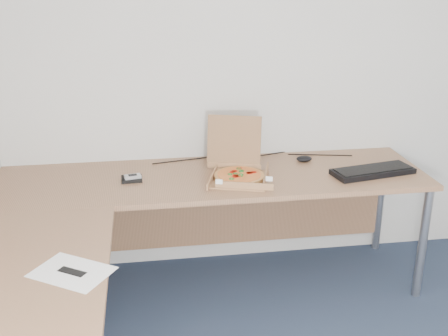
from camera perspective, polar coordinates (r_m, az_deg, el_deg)
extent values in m
cube|color=#926546|center=(3.17, -1.22, -1.08)|extent=(2.50, 0.70, 0.03)
cube|color=#926546|center=(2.22, -21.44, -12.61)|extent=(0.70, 1.50, 0.03)
cylinder|color=gray|center=(3.90, 16.03, -3.48)|extent=(0.05, 0.05, 0.70)
cube|color=#A4744B|center=(3.10, 1.60, -1.18)|extent=(0.32, 0.32, 0.01)
cube|color=#A4744B|center=(3.21, 1.06, 2.70)|extent=(0.32, 0.06, 0.31)
cylinder|color=#D9924E|center=(3.09, 1.60, -0.91)|extent=(0.29, 0.29, 0.02)
cylinder|color=red|center=(3.09, 1.60, -0.67)|extent=(0.25, 0.25, 0.00)
cylinder|color=white|center=(3.28, 0.78, 1.21)|extent=(0.07, 0.07, 0.13)
cube|color=black|center=(3.30, 15.32, -0.34)|extent=(0.51, 0.26, 0.03)
ellipsoid|color=black|center=(3.42, 8.39, 0.96)|extent=(0.11, 0.09, 0.04)
cube|color=black|center=(3.13, -9.65, -1.14)|extent=(0.12, 0.10, 0.02)
cube|color=#B2B5BA|center=(3.12, -9.55, -0.88)|extent=(0.10, 0.06, 0.02)
cube|color=white|center=(2.28, -15.64, -10.44)|extent=(0.37, 0.34, 0.00)
ellipsoid|color=black|center=(3.41, 2.75, 1.53)|extent=(0.10, 0.10, 0.08)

